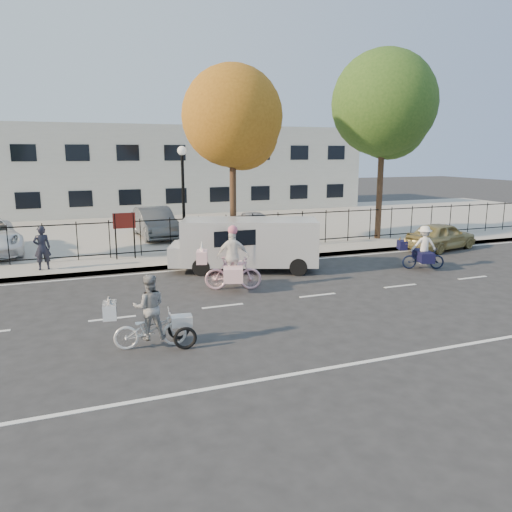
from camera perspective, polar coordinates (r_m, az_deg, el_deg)
name	(u,v)px	position (r m, az deg, el deg)	size (l,w,h in m)	color
ground	(223,306)	(14.11, -3.82, -5.75)	(120.00, 120.00, 0.00)	#333334
road_markings	(223,306)	(14.11, -3.82, -5.73)	(60.00, 9.52, 0.01)	silver
curb	(183,266)	(18.82, -8.39, -1.14)	(60.00, 0.10, 0.15)	#A8A399
sidewalk	(177,260)	(19.82, -9.06, -0.50)	(60.00, 2.20, 0.15)	#A8A399
parking_lot	(143,229)	(28.46, -12.82, 3.07)	(60.00, 15.60, 0.15)	#A8A399
iron_fence	(170,235)	(20.73, -9.77, 2.33)	(58.00, 0.06, 1.50)	black
building	(120,169)	(38.10, -15.26, 9.52)	(34.00, 10.00, 6.00)	silver
lamppost	(183,181)	(20.20, -8.36, 8.45)	(0.36, 0.36, 4.33)	black
street_sign	(124,227)	(19.98, -14.80, 3.26)	(0.85, 0.06, 1.80)	black
zebra_trike	(150,320)	(11.28, -12.01, -7.12)	(1.94, 0.83, 1.66)	white
unicorn_bike	(232,266)	(15.57, -2.77, -1.18)	(2.08, 1.50, 2.05)	#DCA7B9
bull_bike	(423,252)	(19.37, 18.53, 0.46)	(1.78, 1.26, 1.61)	black
white_van	(247,243)	(18.02, -1.01, 1.53)	(5.72, 3.39, 1.87)	silver
gold_sedan	(441,236)	(23.53, 20.42, 2.17)	(1.45, 3.61, 1.23)	tan
pedestrian	(42,248)	(19.12, -23.25, 0.86)	(0.57, 0.38, 1.57)	black
lot_car_c	(155,223)	(24.86, -11.49, 3.77)	(1.54, 4.41, 1.45)	#4B4F53
lot_car_d	(255,224)	(24.55, -0.12, 3.65)	(1.46, 3.63, 1.24)	#B8BAC1
tree_mid	(235,121)	(22.06, -2.41, 15.13)	(4.31, 4.31, 7.90)	#442D1D
tree_east	(386,108)	(24.78, 14.60, 16.01)	(4.85, 4.85, 8.88)	#442D1D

